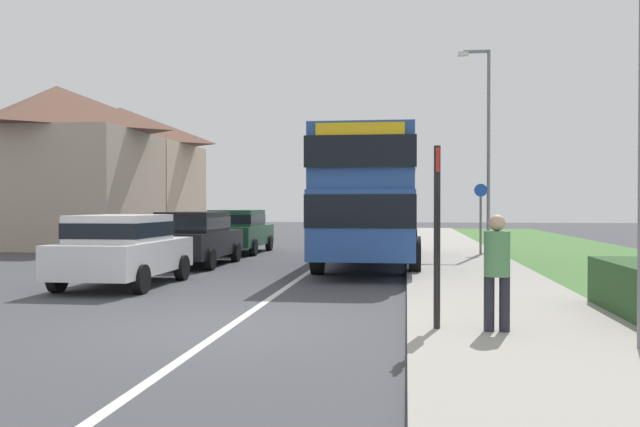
{
  "coord_description": "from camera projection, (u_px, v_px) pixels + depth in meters",
  "views": [
    {
      "loc": [
        2.59,
        -9.46,
        1.8
      ],
      "look_at": [
        0.62,
        5.78,
        1.6
      ],
      "focal_mm": 37.65,
      "sensor_mm": 36.0,
      "label": 1
    }
  ],
  "objects": [
    {
      "name": "ground_plane",
      "position": [
        227.0,
        329.0,
        9.73
      ],
      "size": [
        120.0,
        120.0,
        0.0
      ],
      "primitive_type": "plane",
      "color": "#424247"
    },
    {
      "name": "lane_marking_centre",
      "position": [
        307.0,
        273.0,
        17.67
      ],
      "size": [
        0.14,
        60.0,
        0.01
      ],
      "primitive_type": "cube",
      "color": "silver",
      "rests_on": "ground_plane"
    },
    {
      "name": "pavement_near_side",
      "position": [
        478.0,
        282.0,
        15.14
      ],
      "size": [
        3.2,
        68.0,
        0.12
      ],
      "primitive_type": "cube",
      "color": "#9E998E",
      "rests_on": "ground_plane"
    },
    {
      "name": "double_decker_bus",
      "position": [
        371.0,
        193.0,
        19.93
      ],
      "size": [
        2.8,
        10.09,
        3.7
      ],
      "color": "#284C93",
      "rests_on": "ground_plane"
    },
    {
      "name": "parked_car_white",
      "position": [
        123.0,
        247.0,
        14.76
      ],
      "size": [
        1.99,
        4.03,
        1.58
      ],
      "color": "silver",
      "rests_on": "ground_plane"
    },
    {
      "name": "parked_car_black",
      "position": [
        195.0,
        236.0,
        19.78
      ],
      "size": [
        1.88,
        4.51,
        1.59
      ],
      "color": "black",
      "rests_on": "ground_plane"
    },
    {
      "name": "parked_car_dark_green",
      "position": [
        238.0,
        229.0,
        24.97
      ],
      "size": [
        1.97,
        4.39,
        1.61
      ],
      "color": "#19472D",
      "rests_on": "ground_plane"
    },
    {
      "name": "pedestrian_at_stop",
      "position": [
        497.0,
        267.0,
        8.87
      ],
      "size": [
        0.34,
        0.34,
        1.67
      ],
      "color": "#23232D",
      "rests_on": "ground_plane"
    },
    {
      "name": "bus_stop_sign",
      "position": [
        437.0,
        224.0,
        9.09
      ],
      "size": [
        0.09,
        0.52,
        2.6
      ],
      "color": "black",
      "rests_on": "ground_plane"
    },
    {
      "name": "cycle_route_sign",
      "position": [
        481.0,
        216.0,
        22.85
      ],
      "size": [
        0.44,
        0.08,
        2.52
      ],
      "color": "slate",
      "rests_on": "ground_plane"
    },
    {
      "name": "street_lamp_mid",
      "position": [
        486.0,
        137.0,
        23.93
      ],
      "size": [
        1.14,
        0.2,
        7.33
      ],
      "color": "slate",
      "rests_on": "ground_plane"
    },
    {
      "name": "house_terrace_far_side",
      "position": [
        92.0,
        170.0,
        31.38
      ],
      "size": [
        7.28,
        12.43,
        6.82
      ],
      "color": "tan",
      "rests_on": "ground_plane"
    }
  ]
}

